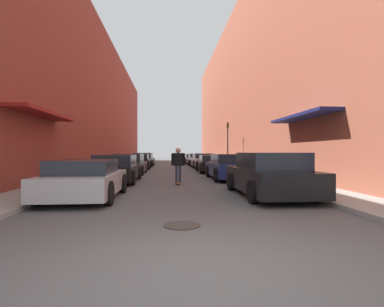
% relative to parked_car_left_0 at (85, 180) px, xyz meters
% --- Properties ---
extents(ground, '(107.93, 107.93, 0.00)m').
position_rel_parked_car_left_0_xyz_m(ground, '(2.87, 13.93, -0.58)').
color(ground, '#515154').
extents(curb_strip_left, '(1.80, 49.06, 0.12)m').
position_rel_parked_car_left_0_xyz_m(curb_strip_left, '(-1.87, 18.83, -0.52)').
color(curb_strip_left, gray).
rests_on(curb_strip_left, ground).
extents(curb_strip_right, '(1.80, 49.06, 0.12)m').
position_rel_parked_car_left_0_xyz_m(curb_strip_right, '(7.60, 18.83, -0.52)').
color(curb_strip_right, gray).
rests_on(curb_strip_right, ground).
extents(building_row_left, '(4.90, 49.06, 11.81)m').
position_rel_parked_car_left_0_xyz_m(building_row_left, '(-4.77, 18.83, 5.32)').
color(building_row_left, brown).
rests_on(building_row_left, ground).
extents(building_row_right, '(4.90, 49.06, 14.55)m').
position_rel_parked_car_left_0_xyz_m(building_row_right, '(10.50, 18.83, 6.69)').
color(building_row_right, brown).
rests_on(building_row_right, ground).
extents(parked_car_left_0, '(2.04, 4.02, 1.18)m').
position_rel_parked_car_left_0_xyz_m(parked_car_left_0, '(0.00, 0.00, 0.00)').
color(parked_car_left_0, '#B7B7BC').
rests_on(parked_car_left_0, ground).
extents(parked_car_left_1, '(2.02, 4.54, 1.28)m').
position_rel_parked_car_left_0_xyz_m(parked_car_left_1, '(0.08, 4.98, 0.04)').
color(parked_car_left_1, black).
rests_on(parked_car_left_1, ground).
extents(parked_car_left_2, '(2.06, 4.29, 1.30)m').
position_rel_parked_car_left_0_xyz_m(parked_car_left_2, '(0.01, 10.10, 0.04)').
color(parked_car_left_2, '#515459').
rests_on(parked_car_left_2, ground).
extents(parked_car_left_3, '(1.97, 4.11, 1.25)m').
position_rel_parked_car_left_0_xyz_m(parked_car_left_3, '(0.05, 15.86, 0.04)').
color(parked_car_left_3, black).
rests_on(parked_car_left_3, ground).
extents(parked_car_left_4, '(2.02, 4.84, 1.33)m').
position_rel_parked_car_left_0_xyz_m(parked_car_left_4, '(0.06, 21.12, 0.07)').
color(parked_car_left_4, '#515459').
rests_on(parked_car_left_4, ground).
extents(parked_car_right_0, '(2.04, 4.61, 1.39)m').
position_rel_parked_car_left_0_xyz_m(parked_car_right_0, '(5.72, 0.13, 0.09)').
color(parked_car_right_0, black).
rests_on(parked_car_right_0, ground).
extents(parked_car_right_1, '(2.06, 4.59, 1.31)m').
position_rel_parked_car_left_0_xyz_m(parked_car_right_1, '(5.70, 6.06, 0.05)').
color(parked_car_right_1, navy).
rests_on(parked_car_right_1, ground).
extents(parked_car_right_2, '(2.00, 4.65, 1.20)m').
position_rel_parked_car_left_0_xyz_m(parked_car_right_2, '(5.58, 11.60, 0.02)').
color(parked_car_right_2, black).
rests_on(parked_car_right_2, ground).
extents(parked_car_right_3, '(1.98, 4.59, 1.29)m').
position_rel_parked_car_left_0_xyz_m(parked_car_right_3, '(5.59, 17.28, 0.06)').
color(parked_car_right_3, silver).
rests_on(parked_car_right_3, ground).
extents(parked_car_right_4, '(2.00, 4.80, 1.25)m').
position_rel_parked_car_left_0_xyz_m(parked_car_right_4, '(5.61, 22.98, 0.02)').
color(parked_car_right_4, gray).
rests_on(parked_car_right_4, ground).
extents(parked_car_right_5, '(1.99, 4.03, 1.18)m').
position_rel_parked_car_left_0_xyz_m(parked_car_right_5, '(5.61, 28.57, 0.00)').
color(parked_car_right_5, silver).
rests_on(parked_car_right_5, ground).
extents(skateboarder, '(0.61, 0.78, 1.61)m').
position_rel_parked_car_left_0_xyz_m(skateboarder, '(2.94, 3.92, 0.40)').
color(skateboarder, brown).
rests_on(skateboarder, ground).
extents(manhole_cover, '(0.70, 0.70, 0.02)m').
position_rel_parked_car_left_0_xyz_m(manhole_cover, '(2.75, -3.51, -0.57)').
color(manhole_cover, '#332D28').
rests_on(manhole_cover, ground).
extents(traffic_light, '(0.16, 0.22, 3.69)m').
position_rel_parked_car_left_0_xyz_m(traffic_light, '(7.32, 14.66, 1.80)').
color(traffic_light, '#2D2D2D').
rests_on(traffic_light, curb_strip_right).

